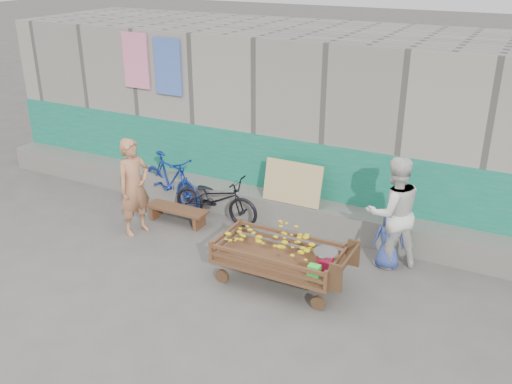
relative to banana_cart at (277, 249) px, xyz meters
The scene contains 9 objects.
ground 1.12m from the banana_cart, 148.01° to the right, with size 80.00×80.00×0.00m, color #514F4B.
building_wall 3.74m from the banana_cart, 103.17° to the left, with size 12.00×3.50×3.00m.
banana_cart is the anchor object (origin of this frame).
bench 2.54m from the banana_cart, 157.50° to the left, with size 1.10×0.33×0.28m.
vendor_man 2.75m from the banana_cart, behind, with size 0.59×0.39×1.61m, color #B1724E.
woman 1.79m from the banana_cart, 45.16° to the left, with size 0.82×0.64×1.69m, color silver.
child 1.70m from the banana_cart, 42.87° to the left, with size 0.44×0.29×0.91m, color #344793.
bicycle_dark 2.22m from the banana_cart, 143.02° to the left, with size 0.55×1.56×0.82m, color black.
bicycle_blue 3.23m from the banana_cart, 151.60° to the left, with size 0.45×1.59×0.96m, color navy.
Camera 1 is at (3.71, -5.69, 4.33)m, focal length 40.00 mm.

